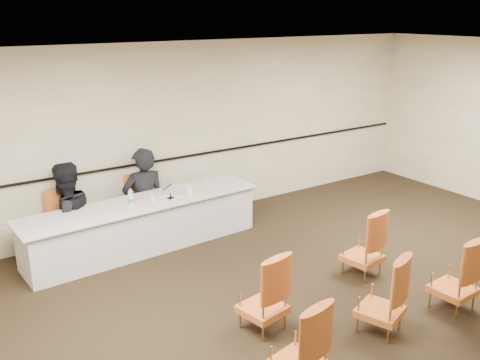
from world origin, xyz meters
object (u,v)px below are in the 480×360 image
Objects in this scene: panelist_second_chair at (67,222)px; drinking_glass at (153,197)px; aud_chair_back_right at (455,273)px; panelist_main at (144,206)px; panelist_main_chair at (144,204)px; panelist_second at (67,224)px; coffee_cup at (189,190)px; aud_chair_back_mid at (381,293)px; aud_chair_front_left at (263,291)px; panel_table at (144,225)px; microphone at (170,190)px; water_bottle at (131,197)px; aud_chair_back_left at (298,344)px; aud_chair_front_right at (363,242)px.

panelist_second_chair reaches higher than drinking_glass.
panelist_second_chair is 1.31m from drinking_glass.
panelist_second_chair and aud_chair_back_right have the same top height.
panelist_main is 0.02m from panelist_main_chair.
panelist_second reaches higher than panelist_main_chair.
aud_chair_back_mid is at bearing -81.10° from coffee_cup.
panelist_second reaches higher than panelist_second_chair.
aud_chair_front_left reaches higher than drinking_glass.
panelist_second is (-1.01, 0.50, 0.08)m from panel_table.
panel_table is 36.90× the size of drinking_glass.
microphone is at bearing -15.99° from panel_table.
microphone reaches higher than aud_chair_front_left.
panelist_main is at bearing 125.38° from coffee_cup.
panel_table is 0.53m from water_bottle.
aud_chair_front_left reaches higher than panel_table.
water_bottle reaches higher than panelist_second_chair.
panelist_main_chair is 1.00× the size of aud_chair_back_right.
panelist_main is 1.02× the size of panelist_second.
panelist_second is 1.98× the size of aud_chair_front_left.
panelist_second_chair is 3.48m from aud_chair_front_left.
aud_chair_back_mid is at bearing 168.65° from aud_chair_back_right.
water_bottle is 0.26× the size of aud_chair_back_left.
water_bottle reaches higher than coffee_cup.
panelist_second is 1.88m from coffee_cup.
panelist_main_chair is 1.27m from panelist_second.
aud_chair_back_mid is 1.11m from aud_chair_back_right.
panelist_main is 2.02× the size of aud_chair_back_left.
water_bottle is at bearing -35.19° from panelist_second_chair.
aud_chair_front_left and aud_chair_front_right have the same top height.
coffee_cup is at bearing -21.89° from panelist_second_chair.
panel_table is 0.86m from coffee_cup.
aud_chair_front_left is (0.06, -2.73, -0.31)m from drinking_glass.
aud_chair_front_left is 1.00× the size of aud_chair_back_mid.
panelist_second is (-1.27, -0.06, -0.01)m from panelist_main.
water_bottle is at bearing 88.15° from aud_chair_front_left.
drinking_glass is 2.75m from aud_chair_front_left.
aud_chair_front_left is (-0.21, -2.66, -0.40)m from microphone.
drinking_glass is 3.13m from aud_chair_front_right.
aud_chair_back_mid is at bearing -72.96° from panel_table.
panelist_main is 4.74m from aud_chair_back_right.
panel_table is 0.63m from panelist_main_chair.
drinking_glass is at bearing -1.40° from water_bottle.
panelist_main is at bearing 113.10° from aud_chair_back_right.
panel_table is at bearing 171.25° from drinking_glass.
coffee_cup is at bearing 66.24° from aud_chair_back_left.
panelist_second is 1.98× the size of panelist_second_chair.
drinking_glass is 4.29m from aud_chair_back_right.
panelist_second_chair is (-1.01, 0.50, 0.11)m from panel_table.
aud_chair_back_right is (0.27, -1.23, 0.00)m from aud_chair_front_right.
aud_chair_back_right is (1.96, -3.59, -0.40)m from microphone.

